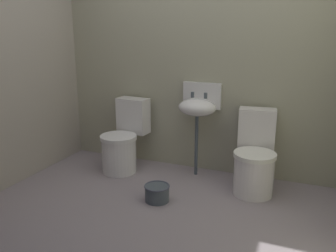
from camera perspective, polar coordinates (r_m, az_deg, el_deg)
The scene contains 7 objects.
ground_plane at distance 3.30m, azimuth -1.84°, elevation -13.68°, with size 3.53×2.56×0.08m, color gray.
wall_back at distance 3.95m, azimuth 4.85°, elevation 10.66°, with size 3.53×0.10×2.48m, color #A29F86.
wall_left at distance 3.93m, azimuth -23.74°, elevation 9.40°, with size 0.10×2.36×2.48m, color #A39A8D.
toilet_left at distance 4.06m, azimuth -7.07°, elevation -2.51°, with size 0.44×0.63×0.78m.
toilet_right at distance 3.61m, azimuth 13.53°, elevation -5.16°, with size 0.46×0.64×0.78m.
sink at distance 3.80m, azimuth 4.76°, elevation 3.09°, with size 0.42×0.35×0.99m.
bucket at distance 3.39m, azimuth -1.75°, elevation -10.48°, with size 0.24×0.24×0.15m.
Camera 1 is at (1.19, -2.62, 1.56)m, focal length 38.55 mm.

